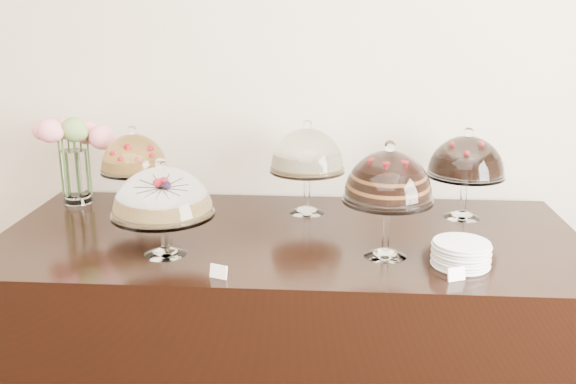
# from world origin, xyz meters

# --- Properties ---
(wall_back) EXTENTS (5.00, 0.04, 3.00)m
(wall_back) POSITION_xyz_m (0.00, 3.00, 1.50)
(wall_back) COLOR beige
(wall_back) RESTS_ON ground
(display_counter) EXTENTS (2.20, 1.00, 0.90)m
(display_counter) POSITION_xyz_m (0.26, 2.45, 0.45)
(display_counter) COLOR black
(display_counter) RESTS_ON ground
(cake_stand_sugar_sponge) EXTENTS (0.35, 0.35, 0.35)m
(cake_stand_sugar_sponge) POSITION_xyz_m (-0.16, 2.21, 1.11)
(cake_stand_sugar_sponge) COLOR white
(cake_stand_sugar_sponge) RESTS_ON display_counter
(cake_stand_choco_layer) EXTENTS (0.31, 0.31, 0.41)m
(cake_stand_choco_layer) POSITION_xyz_m (0.60, 2.25, 1.17)
(cake_stand_choco_layer) COLOR white
(cake_stand_choco_layer) RESTS_ON display_counter
(cake_stand_cheesecake) EXTENTS (0.31, 0.31, 0.39)m
(cake_stand_cheesecake) POSITION_xyz_m (0.31, 2.72, 1.15)
(cake_stand_cheesecake) COLOR white
(cake_stand_cheesecake) RESTS_ON display_counter
(cake_stand_dark_choco) EXTENTS (0.31, 0.31, 0.37)m
(cake_stand_dark_choco) POSITION_xyz_m (0.95, 2.70, 1.14)
(cake_stand_dark_choco) COLOR white
(cake_stand_dark_choco) RESTS_ON display_counter
(cake_stand_fruit_tart) EXTENTS (0.28, 0.28, 0.36)m
(cake_stand_fruit_tart) POSITION_xyz_m (-0.41, 2.69, 1.13)
(cake_stand_fruit_tart) COLOR white
(cake_stand_fruit_tart) RESTS_ON display_counter
(flower_vase) EXTENTS (0.35, 0.26, 0.39)m
(flower_vase) POSITION_xyz_m (-0.69, 2.78, 1.16)
(flower_vase) COLOR white
(flower_vase) RESTS_ON display_counter
(plate_stack) EXTENTS (0.19, 0.19, 0.08)m
(plate_stack) POSITION_xyz_m (0.85, 2.18, 0.94)
(plate_stack) COLOR white
(plate_stack) RESTS_ON display_counter
(price_card_left) EXTENTS (0.06, 0.04, 0.04)m
(price_card_left) POSITION_xyz_m (0.06, 2.02, 0.92)
(price_card_left) COLOR white
(price_card_left) RESTS_ON display_counter
(price_card_right) EXTENTS (0.06, 0.04, 0.04)m
(price_card_right) POSITION_xyz_m (0.81, 2.06, 0.92)
(price_card_right) COLOR white
(price_card_right) RESTS_ON display_counter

